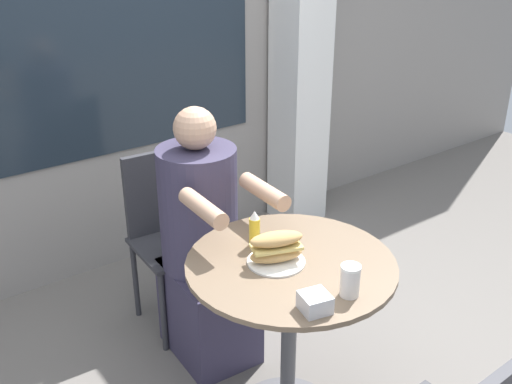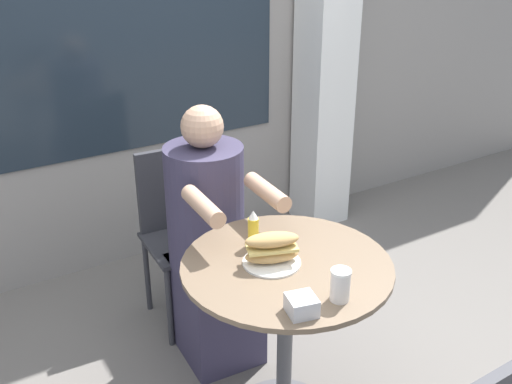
# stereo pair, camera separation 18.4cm
# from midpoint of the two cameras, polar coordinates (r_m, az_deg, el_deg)

# --- Properties ---
(storefront_wall) EXTENTS (8.00, 0.09, 2.80)m
(storefront_wall) POSITION_cam_midpoint_polar(r_m,az_deg,el_deg) (3.32, -11.45, 15.81)
(storefront_wall) COLOR gray
(storefront_wall) RESTS_ON ground_plane
(lattice_pillar) EXTENTS (0.29, 0.29, 2.40)m
(lattice_pillar) POSITION_cam_midpoint_polar(r_m,az_deg,el_deg) (3.79, 8.15, 14.04)
(lattice_pillar) COLOR silver
(lattice_pillar) RESTS_ON ground_plane
(cafe_table) EXTENTS (0.77, 0.77, 0.75)m
(cafe_table) POSITION_cam_midpoint_polar(r_m,az_deg,el_deg) (2.29, 5.18, -10.99)
(cafe_table) COLOR brown
(cafe_table) RESTS_ON ground_plane
(diner_chair) EXTENTS (0.40, 0.40, 0.87)m
(diner_chair) POSITION_cam_midpoint_polar(r_m,az_deg,el_deg) (2.98, -5.59, -2.68)
(diner_chair) COLOR #333338
(diner_chair) RESTS_ON ground_plane
(seated_diner) EXTENTS (0.37, 0.63, 1.19)m
(seated_diner) POSITION_cam_midpoint_polar(r_m,az_deg,el_deg) (2.70, -2.45, -5.74)
(seated_diner) COLOR #38334C
(seated_diner) RESTS_ON ground_plane
(sandwich_on_plate) EXTENTS (0.21, 0.21, 0.12)m
(sandwich_on_plate) POSITION_cam_midpoint_polar(r_m,az_deg,el_deg) (2.15, 3.98, -5.59)
(sandwich_on_plate) COLOR white
(sandwich_on_plate) RESTS_ON cafe_table
(drink_cup) EXTENTS (0.07, 0.07, 0.11)m
(drink_cup) POSITION_cam_midpoint_polar(r_m,az_deg,el_deg) (1.99, 10.70, -8.76)
(drink_cup) COLOR silver
(drink_cup) RESTS_ON cafe_table
(napkin_box) EXTENTS (0.11, 0.11, 0.06)m
(napkin_box) POSITION_cam_midpoint_polar(r_m,az_deg,el_deg) (1.92, 7.16, -10.72)
(napkin_box) COLOR silver
(napkin_box) RESTS_ON cafe_table
(condiment_bottle) EXTENTS (0.04, 0.04, 0.15)m
(condiment_bottle) POSITION_cam_midpoint_polar(r_m,az_deg,el_deg) (2.25, 2.08, -3.58)
(condiment_bottle) COLOR gold
(condiment_bottle) RESTS_ON cafe_table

